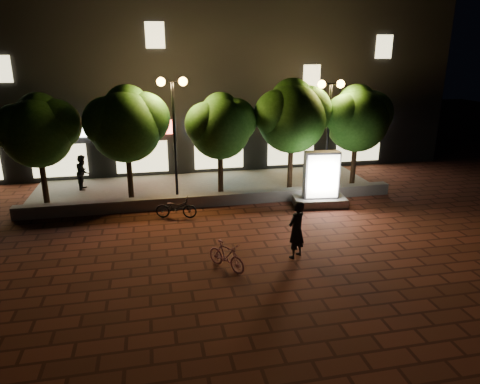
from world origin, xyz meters
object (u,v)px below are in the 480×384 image
object	(u,v)px
tree_left	(127,122)
ad_kiosk	(321,184)
street_lamp_left	(173,107)
pedestrian	(83,172)
scooter_parked	(176,208)
tree_far_right	(358,116)
tree_far_left	(38,128)
tree_right	(293,114)
rider	(296,230)
scooter_pink	(226,256)
street_lamp_right	(330,107)
tree_mid	(221,124)

from	to	relation	value
tree_left	ad_kiosk	bearing A→B (deg)	-17.51
street_lamp_left	pedestrian	world-z (taller)	street_lamp_left
ad_kiosk	scooter_parked	size ratio (longest dim) A/B	1.46
scooter_parked	pedestrian	size ratio (longest dim) A/B	0.99
scooter_parked	pedestrian	xyz separation A→B (m)	(-4.00, 4.43, 0.47)
tree_far_right	scooter_parked	distance (m)	9.60
tree_far_left	ad_kiosk	size ratio (longest dim) A/B	1.96
tree_right	rider	xyz separation A→B (m)	(-2.07, -6.85, -2.63)
scooter_pink	tree_left	bearing A→B (deg)	76.79
street_lamp_right	tree_left	bearing A→B (deg)	178.32
tree_far_left	tree_far_right	world-z (taller)	tree_far_right
ad_kiosk	pedestrian	world-z (taller)	ad_kiosk
street_lamp_right	tree_far_right	bearing A→B (deg)	9.61
pedestrian	tree_right	bearing A→B (deg)	-98.17
pedestrian	tree_mid	bearing A→B (deg)	-103.57
tree_far_left	scooter_pink	world-z (taller)	tree_far_left
ad_kiosk	rider	distance (m)	5.08
tree_far_left	tree_mid	distance (m)	7.50
tree_mid	ad_kiosk	world-z (taller)	tree_mid
tree_left	tree_far_right	size ratio (longest dim) A/B	1.03
street_lamp_left	scooter_pink	world-z (taller)	street_lamp_left
tree_left	tree_right	world-z (taller)	tree_right
tree_left	street_lamp_right	distance (m)	8.96
pedestrian	street_lamp_right	bearing A→B (deg)	-97.94
street_lamp_right	tree_far_left	bearing A→B (deg)	178.79
tree_left	pedestrian	distance (m)	3.85
tree_far_right	street_lamp_right	bearing A→B (deg)	-170.39
tree_mid	ad_kiosk	distance (m)	5.07
tree_right	rider	world-z (taller)	tree_right
tree_far_right	pedestrian	world-z (taller)	tree_far_right
tree_far_left	street_lamp_right	bearing A→B (deg)	-1.21
street_lamp_right	pedestrian	bearing A→B (deg)	169.55
tree_mid	tree_right	xyz separation A→B (m)	(3.31, 0.00, 0.35)
scooter_pink	pedestrian	distance (m)	10.40
tree_left	tree_mid	bearing A→B (deg)	-0.00
tree_far_left	rider	xyz separation A→B (m)	(8.74, -6.85, -2.35)
tree_far_left	pedestrian	distance (m)	3.25
scooter_parked	tree_right	bearing A→B (deg)	-51.12
street_lamp_right	pedestrian	distance (m)	11.77
tree_far_left	tree_mid	world-z (taller)	tree_far_left
tree_far_left	rider	bearing A→B (deg)	-38.08
ad_kiosk	pedestrian	size ratio (longest dim) A/B	1.44
tree_left	tree_mid	world-z (taller)	tree_left
tree_mid	scooter_pink	bearing A→B (deg)	-98.36
tree_mid	ad_kiosk	size ratio (longest dim) A/B	1.91
tree_mid	scooter_parked	size ratio (longest dim) A/B	2.78
tree_left	tree_far_right	distance (m)	10.50
tree_right	tree_mid	bearing A→B (deg)	-180.00
scooter_parked	pedestrian	world-z (taller)	pedestrian
scooter_pink	rider	size ratio (longest dim) A/B	0.77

